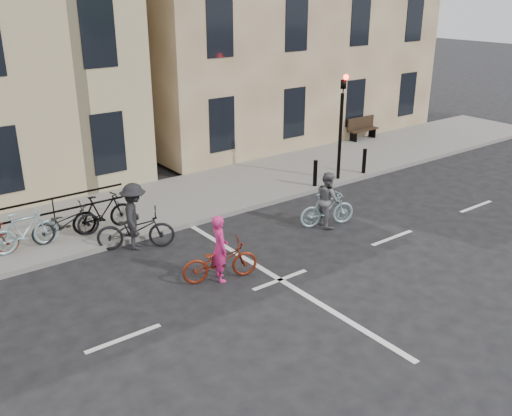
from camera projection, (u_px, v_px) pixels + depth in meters
ground at (280, 280)px, 13.51m from camera, size 120.00×120.00×0.00m
sidewalk at (30, 236)px, 15.69m from camera, size 46.00×4.00×0.15m
traffic_light at (342, 114)px, 19.32m from camera, size 0.18×0.30×3.90m
bollard_east at (315, 173)px, 19.26m from camera, size 0.14×0.14×0.90m
bollard_west at (364, 161)px, 20.60m from camera, size 0.14×0.14×0.90m
bench at (362, 127)px, 25.19m from camera, size 1.60×0.41×0.97m
parked_bikes at (1, 237)px, 14.26m from camera, size 7.25×1.23×1.05m
cyclist_pink at (220, 258)px, 13.34m from camera, size 1.93×1.13×1.63m
cyclist_grey at (327, 204)px, 16.35m from camera, size 1.74×0.97×1.62m
cyclist_dark at (135, 223)px, 14.91m from camera, size 2.12×1.55×1.80m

